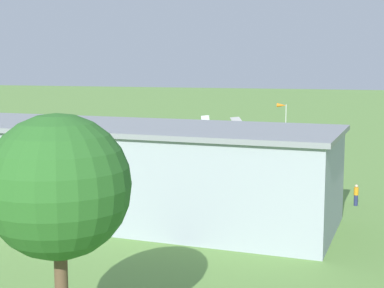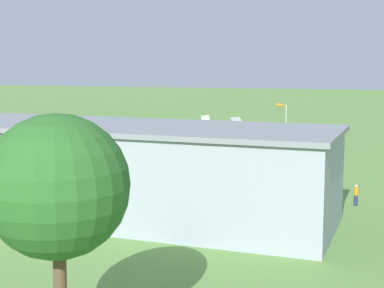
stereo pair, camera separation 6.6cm
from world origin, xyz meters
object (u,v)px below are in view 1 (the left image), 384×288
biplane (229,128)px  person_at_fence_line (356,195)px  windsock (282,108)px  hangar (84,168)px  tree_by_windsock (58,187)px

biplane → person_at_fence_line: (-18.24, 28.23, -1.97)m
biplane → person_at_fence_line: biplane is taller
person_at_fence_line → windsock: (12.66, -38.11, 4.18)m
hangar → biplane: (-1.69, -37.18, -0.68)m
tree_by_windsock → windsock: size_ratio=1.69×
person_at_fence_line → biplane: bearing=-57.1°
biplane → tree_by_windsock: bearing=98.6°
biplane → windsock: (-5.58, -9.88, 2.21)m
tree_by_windsock → windsock: bearing=-87.3°
person_at_fence_line → windsock: 40.37m
biplane → windsock: size_ratio=1.32×
hangar → person_at_fence_line: (-19.93, -8.95, -2.65)m
biplane → windsock: 11.56m
person_at_fence_line → tree_by_windsock: bearing=72.6°
tree_by_windsock → person_at_fence_line: bearing=-107.4°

